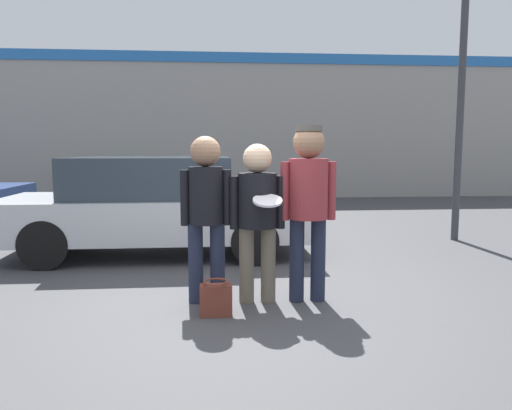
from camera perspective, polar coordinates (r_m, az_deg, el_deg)
The scene contains 8 objects.
ground_plane at distance 5.05m, azimuth -0.08°, elevation -11.47°, with size 56.00×56.00×0.00m, color #3F3F42.
storefront_building at distance 15.26m, azimuth -3.56°, elevation 9.04°, with size 24.00×0.22×4.35m.
person_left at distance 4.99m, azimuth -5.74°, elevation 0.00°, with size 0.51×0.34×1.68m.
person_middle_with_frisbee at distance 4.97m, azimuth 0.18°, elevation -0.46°, with size 0.55×0.60×1.60m.
person_right at distance 5.03m, azimuth 5.99°, elevation 1.17°, with size 0.56×0.39×1.78m.
parked_car_near at distance 7.42m, azimuth -11.41°, elevation -0.07°, with size 4.38×1.83×1.42m.
shrub at distance 14.72m, azimuth -14.74°, elevation 2.59°, with size 1.16×1.16×1.16m.
handbag at distance 4.74m, azimuth -4.60°, elevation -10.64°, with size 0.30×0.23×0.34m.
Camera 1 is at (-0.42, -4.78, 1.57)m, focal length 35.00 mm.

